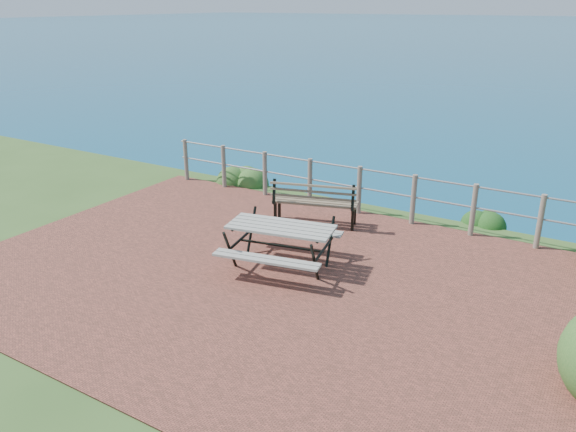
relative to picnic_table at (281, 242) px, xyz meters
name	(u,v)px	position (x,y,z in m)	size (l,w,h in m)	color
ground	(272,277)	(0.06, -0.38, -0.46)	(10.00, 7.00, 0.12)	brown
safety_railing	(359,187)	(0.06, 2.97, 0.11)	(9.40, 0.10, 1.00)	#6B5B4C
picnic_table	(281,242)	(0.00, 0.00, 0.00)	(1.81, 1.46, 0.72)	gray
park_bench	(315,195)	(-0.43, 1.97, 0.15)	(1.70, 0.87, 0.93)	brown
shrub_lip_west	(245,182)	(-3.24, 3.56, -0.46)	(0.85, 0.85, 0.62)	#28551F
shrub_lip_east	(483,221)	(2.38, 3.89, -0.46)	(0.66, 0.66, 0.36)	#163B12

